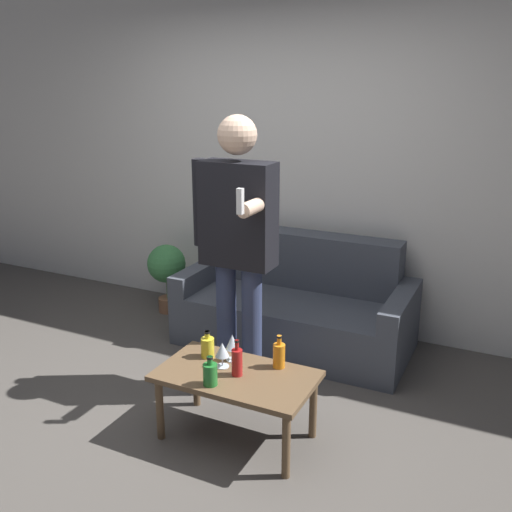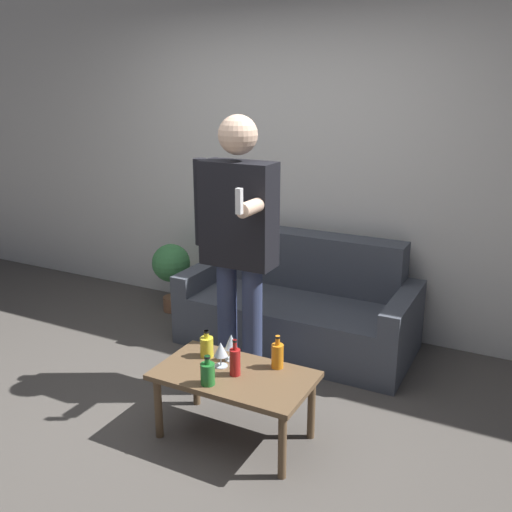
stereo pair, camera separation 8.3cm
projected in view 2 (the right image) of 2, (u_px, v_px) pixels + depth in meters
ground_plane at (152, 433)px, 3.27m from camera, size 16.00×16.00×0.00m
wall_back at (294, 158)px, 4.53m from camera, size 8.00×0.06×2.70m
couch at (300, 308)px, 4.34m from camera, size 1.72×0.81×0.81m
coffee_table at (234, 382)px, 3.14m from camera, size 0.87×0.49×0.40m
bottle_orange at (207, 346)px, 3.30m from camera, size 0.08×0.08×0.16m
bottle_green at (277, 355)px, 3.16m from camera, size 0.07×0.07×0.19m
bottle_dark at (235, 361)px, 3.08m from camera, size 0.06×0.06×0.21m
bottle_yellow at (208, 373)px, 2.99m from camera, size 0.08×0.08×0.16m
wine_glass_near at (231, 343)px, 3.24m from camera, size 0.08×0.08×0.16m
wine_glass_far at (221, 350)px, 3.17m from camera, size 0.08×0.08×0.15m
person_standing_front at (238, 236)px, 3.47m from camera, size 0.54×0.45×1.76m
potted_plant at (171, 267)px, 4.91m from camera, size 0.33×0.33×0.60m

